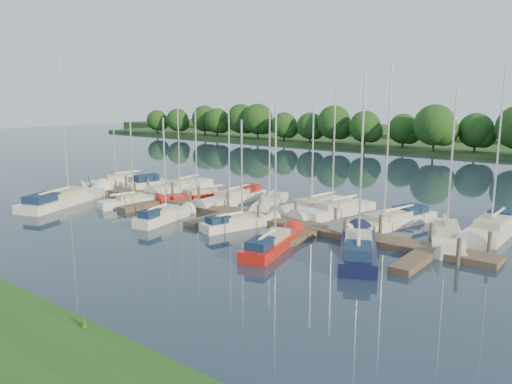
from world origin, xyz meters
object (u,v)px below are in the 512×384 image
Objects in this scene: sailboat_n_0 at (119,184)px; motorboat at (145,184)px; sailboat_n_5 at (270,204)px; dock at (228,214)px; sailboat_s_2 at (163,217)px.

sailboat_n_0 reaches higher than motorboat.
sailboat_n_5 is (16.05, 0.60, -0.08)m from motorboat.
dock is at bearing -178.95° from sailboat_n_0.
sailboat_n_5 is 1.17× the size of sailboat_s_2.
motorboat is (-15.69, 4.54, 0.15)m from dock.
motorboat is (2.73, 1.34, 0.06)m from sailboat_n_0.
sailboat_s_2 is (-3.28, -9.30, 0.06)m from sailboat_n_5.
dock is at bearing 62.54° from sailboat_n_5.
sailboat_n_5 is at bearing -166.51° from motorboat.
motorboat reaches higher than dock.
sailboat_n_5 is at bearing 85.94° from dock.
sailboat_s_2 is at bearing -124.97° from dock.
sailboat_n_5 is (18.78, 1.94, -0.02)m from sailboat_n_0.
motorboat is 0.54× the size of sailboat_n_5.
sailboat_n_0 is (-18.41, 3.20, 0.09)m from dock.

